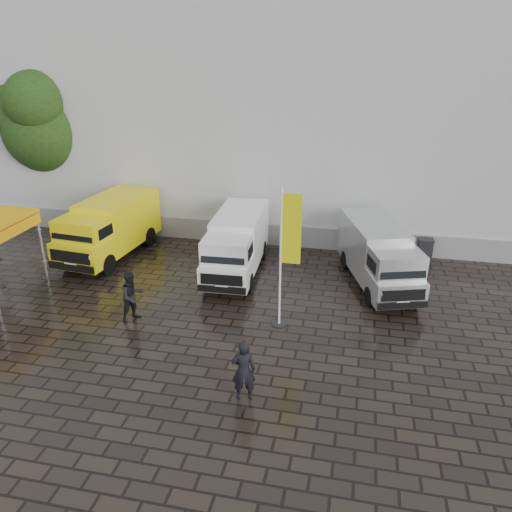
% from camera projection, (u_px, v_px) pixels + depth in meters
% --- Properties ---
extents(ground, '(120.00, 120.00, 0.00)m').
position_uv_depth(ground, '(284.00, 340.00, 15.76)').
color(ground, black).
rests_on(ground, ground).
extents(exhibition_hall, '(44.00, 16.00, 12.00)m').
position_uv_depth(exhibition_hall, '(368.00, 96.00, 27.40)').
color(exhibition_hall, silver).
rests_on(exhibition_hall, ground).
extents(hall_plinth, '(44.00, 0.15, 1.00)m').
position_uv_depth(hall_plinth, '(356.00, 241.00, 22.33)').
color(hall_plinth, gray).
rests_on(hall_plinth, ground).
extents(van_yellow, '(2.61, 5.57, 2.49)m').
position_uv_depth(van_yellow, '(109.00, 229.00, 21.53)').
color(van_yellow, yellow).
rests_on(van_yellow, ground).
extents(van_white, '(2.04, 5.47, 2.34)m').
position_uv_depth(van_white, '(237.00, 245.00, 20.05)').
color(van_white, white).
rests_on(van_white, ground).
extents(van_silver, '(3.30, 5.58, 2.30)m').
position_uv_depth(van_silver, '(379.00, 257.00, 18.98)').
color(van_silver, silver).
rests_on(van_silver, ground).
extents(flagpole, '(0.88, 0.50, 4.72)m').
position_uv_depth(flagpole, '(286.00, 253.00, 15.59)').
color(flagpole, black).
rests_on(flagpole, ground).
extents(tree, '(4.39, 4.39, 7.87)m').
position_uv_depth(tree, '(47.00, 122.00, 24.61)').
color(tree, black).
rests_on(tree, ground).
extents(wheelie_bin, '(0.63, 0.63, 1.03)m').
position_uv_depth(wheelie_bin, '(425.00, 250.00, 21.27)').
color(wheelie_bin, black).
rests_on(wheelie_bin, ground).
extents(person_front, '(0.72, 0.56, 1.74)m').
position_uv_depth(person_front, '(243.00, 370.00, 12.87)').
color(person_front, black).
rests_on(person_front, ground).
extents(person_tent, '(1.02, 1.07, 1.75)m').
position_uv_depth(person_tent, '(132.00, 296.00, 16.64)').
color(person_tent, black).
rests_on(person_tent, ground).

